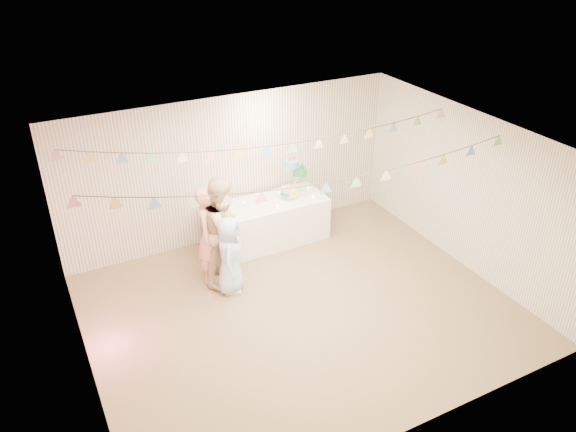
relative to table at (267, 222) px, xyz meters
name	(u,v)px	position (x,y,z in m)	size (l,w,h in m)	color
floor	(301,309)	(-0.40, -1.98, -0.39)	(6.00, 6.00, 0.00)	olive
ceiling	(303,146)	(-0.40, -1.98, 2.21)	(6.00, 6.00, 0.00)	white
back_wall	(233,169)	(-0.40, 0.52, 0.91)	(6.00, 6.00, 0.00)	white
front_wall	(417,345)	(-0.40, -4.48, 0.91)	(6.00, 6.00, 0.00)	white
left_wall	(76,295)	(-3.40, -1.98, 0.91)	(5.00, 5.00, 0.00)	white
right_wall	(467,190)	(2.60, -1.98, 0.91)	(5.00, 5.00, 0.00)	white
table	(267,222)	(0.00, 0.00, 0.00)	(2.09, 0.84, 0.78)	white
cake_stand	(294,179)	(0.55, 0.05, 0.71)	(0.63, 0.37, 0.70)	silver
cake_bottom	(288,195)	(0.40, -0.01, 0.44)	(0.31, 0.31, 0.15)	teal
cake_middle	(300,175)	(0.73, 0.14, 0.71)	(0.27, 0.27, 0.22)	#1D8836
cake_top_tier	(291,165)	(0.49, 0.02, 0.98)	(0.25, 0.25, 0.19)	#4D9BF4
platter	(236,213)	(-0.61, -0.05, 0.37)	(0.36, 0.36, 0.02)	white
posy	(259,201)	(-0.12, 0.05, 0.44)	(0.14, 0.14, 0.16)	white
person_adult_a	(210,235)	(-1.27, -0.63, 0.42)	(0.59, 0.39, 1.62)	#FA9C82
person_adult_b	(224,231)	(-1.07, -0.72, 0.50)	(0.86, 0.67, 1.78)	#D2B581
person_child	(230,255)	(-1.12, -1.04, 0.24)	(0.62, 0.40, 1.27)	#B4D0FF
bunting_back	(266,137)	(-0.40, -0.88, 1.96)	(5.60, 1.10, 0.40)	pink
bunting_front	(310,172)	(-0.40, -2.18, 1.93)	(5.60, 0.90, 0.36)	#72A5E5
tealight_0	(227,216)	(-0.80, -0.15, 0.41)	(0.04, 0.04, 0.03)	#FFD88C
tealight_1	(244,202)	(-0.35, 0.18, 0.41)	(0.04, 0.04, 0.03)	#FFD88C
tealight_2	(278,206)	(0.10, -0.22, 0.41)	(0.04, 0.04, 0.03)	#FFD88C
tealight_3	(279,193)	(0.35, 0.22, 0.41)	(0.04, 0.04, 0.03)	#FFD88C
tealight_4	(313,196)	(0.82, -0.18, 0.41)	(0.04, 0.04, 0.03)	#FFD88C
tealight_5	(308,188)	(0.90, 0.15, 0.41)	(0.04, 0.04, 0.03)	#FFD88C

